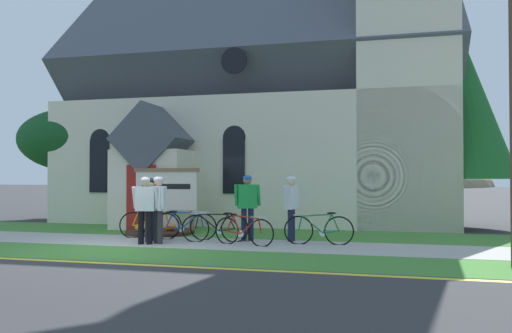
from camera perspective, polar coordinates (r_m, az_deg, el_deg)
name	(u,v)px	position (r m, az deg, el deg)	size (l,w,h in m)	color
ground	(176,231)	(15.86, -9.33, -7.41)	(140.00, 140.00, 0.00)	#333335
sidewalk_slab	(193,243)	(12.91, -7.39, -8.84)	(32.00, 2.09, 0.01)	#A8A59E
grass_verge	(159,255)	(11.05, -11.23, -10.14)	(32.00, 1.99, 0.01)	#427F33
church_lawn	(221,232)	(15.20, -4.07, -7.68)	(24.00, 2.81, 0.01)	#427F33
curb_paint_stripe	(135,264)	(10.04, -14.02, -11.05)	(28.00, 0.16, 0.01)	yellow
church_building	(274,110)	(20.15, 2.12, 6.62)	(14.96, 10.02, 13.49)	beige
church_sign	(166,191)	(15.39, -10.45, -2.81)	(2.12, 0.18, 1.99)	#7F6047
flower_bed	(159,231)	(15.08, -11.24, -7.42)	(2.06, 2.06, 0.34)	#382319
bicycle_blue	(319,229)	(12.52, 7.39, -7.32)	(1.76, 0.20, 0.85)	black
bicycle_silver	(215,228)	(12.95, -4.77, -7.14)	(1.73, 0.45, 0.80)	black
bicycle_orange	(185,226)	(13.53, -8.36, -6.87)	(1.75, 0.31, 0.81)	black
bicycle_green	(150,224)	(14.11, -12.26, -6.60)	(1.67, 0.55, 0.86)	black
bicycle_white	(244,231)	(12.33, -1.47, -7.52)	(1.64, 0.46, 0.81)	black
cyclist_in_orange_jersey	(247,202)	(13.06, -1.01, -4.15)	(0.66, 0.40, 1.77)	#191E38
cyclist_in_green_jersey	(291,203)	(13.01, 4.15, -4.26)	(0.33, 0.75, 1.74)	#191E38
cyclist_in_yellow_jersey	(150,204)	(13.20, -12.24, -4.35)	(0.30, 0.75, 1.69)	#2D2D33
cyclist_in_white_jersey	(145,205)	(12.71, -12.82, -4.36)	(0.67, 0.32, 1.72)	black
cyclist_in_red_jersey	(158,204)	(12.76, -11.34, -4.32)	(0.52, 0.56, 1.73)	#2D2D33
utility_pole	(509,31)	(10.86, 27.53, 13.89)	(3.12, 0.28, 8.17)	brown
roadside_conifer	(454,97)	(18.21, 22.17, 7.52)	(3.95, 3.95, 7.26)	#4C3823
yard_deciduous_tree	(76,141)	(21.49, -20.28, 2.86)	(4.51, 4.51, 4.51)	#4C3823
distant_hill	(259,185)	(91.17, 0.40, -2.23)	(80.54, 50.20, 17.02)	#847A5B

